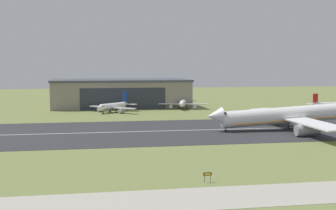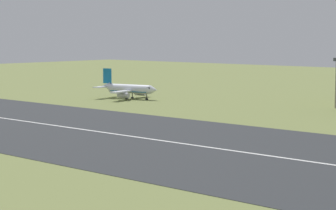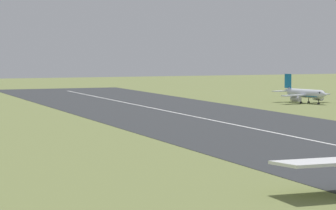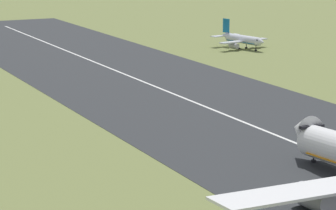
{
  "view_description": "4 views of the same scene",
  "coord_description": "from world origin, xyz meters",
  "px_view_note": "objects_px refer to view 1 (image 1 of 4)",
  "views": [
    {
      "loc": [
        -13.5,
        -37.79,
        20.6
      ],
      "look_at": [
        9.02,
        84.76,
        9.83
      ],
      "focal_mm": 50.0,
      "sensor_mm": 36.0,
      "label": 1
    },
    {
      "loc": [
        52.82,
        14.82,
        19.53
      ],
      "look_at": [
        -1.95,
        77.69,
        10.56
      ],
      "focal_mm": 70.0,
      "sensor_mm": 36.0,
      "label": 2
    },
    {
      "loc": [
        132.6,
        22.62,
        17.85
      ],
      "look_at": [
        0.24,
        75.3,
        7.47
      ],
      "focal_mm": 85.0,
      "sensor_mm": 36.0,
      "label": 3
    },
    {
      "loc": [
        132.66,
        22.62,
        37.32
      ],
      "look_at": [
        8.93,
        83.23,
        7.19
      ],
      "focal_mm": 85.0,
      "sensor_mm": 36.0,
      "label": 4
    }
  ],
  "objects_px": {
    "airplane_parked_centre": "(335,105)",
    "airplane_parked_east": "(183,103)",
    "runway_sign": "(208,175)",
    "airplane_parked_west": "(113,106)",
    "airplane_landing": "(295,115)"
  },
  "relations": [
    {
      "from": "airplane_parked_centre",
      "to": "airplane_parked_east",
      "type": "xyz_separation_m",
      "value": [
        -64.48,
        21.38,
        -0.0
      ]
    },
    {
      "from": "airplane_parked_centre",
      "to": "airplane_parked_east",
      "type": "bearing_deg",
      "value": 161.66
    },
    {
      "from": "runway_sign",
      "to": "airplane_parked_west",
      "type": "bearing_deg",
      "value": 93.86
    },
    {
      "from": "airplane_parked_centre",
      "to": "runway_sign",
      "type": "distance_m",
      "value": 142.95
    },
    {
      "from": "airplane_parked_west",
      "to": "airplane_parked_centre",
      "type": "distance_m",
      "value": 98.13
    },
    {
      "from": "airplane_landing",
      "to": "airplane_parked_east",
      "type": "bearing_deg",
      "value": 105.31
    },
    {
      "from": "airplane_parked_centre",
      "to": "airplane_parked_east",
      "type": "height_order",
      "value": "airplane_parked_east"
    },
    {
      "from": "airplane_landing",
      "to": "airplane_parked_east",
      "type": "height_order",
      "value": "airplane_landing"
    },
    {
      "from": "airplane_parked_centre",
      "to": "airplane_landing",
      "type": "bearing_deg",
      "value": -130.09
    },
    {
      "from": "airplane_landing",
      "to": "airplane_parked_west",
      "type": "bearing_deg",
      "value": 129.4
    },
    {
      "from": "airplane_parked_west",
      "to": "airplane_parked_east",
      "type": "xyz_separation_m",
      "value": [
        32.9,
        9.23,
        0.26
      ]
    },
    {
      "from": "airplane_parked_west",
      "to": "runway_sign",
      "type": "relative_size",
      "value": 11.78
    },
    {
      "from": "airplane_parked_centre",
      "to": "runway_sign",
      "type": "bearing_deg",
      "value": -128.52
    },
    {
      "from": "airplane_parked_east",
      "to": "runway_sign",
      "type": "height_order",
      "value": "airplane_parked_east"
    },
    {
      "from": "airplane_parked_east",
      "to": "runway_sign",
      "type": "bearing_deg",
      "value": -100.44
    }
  ]
}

